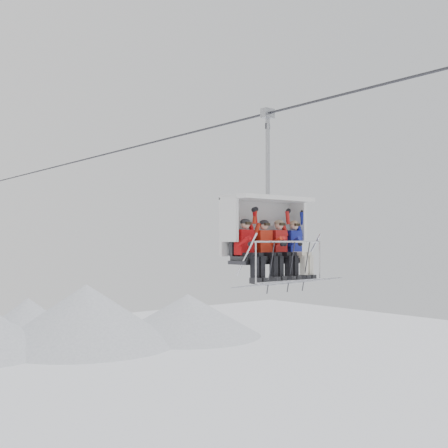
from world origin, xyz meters
TOP-DOWN VIEW (x-y plane):
  - haul_cable at (0.00, 0.00)m, footprint 0.06×50.00m
  - chairlift_carrier at (0.00, -1.48)m, footprint 2.21×1.17m
  - skier_far_left at (-0.78, -1.78)m, footprint 0.38×1.69m
  - skier_center_left at (-0.21, -1.78)m, footprint 0.37×1.69m
  - skier_center_right at (0.26, -1.78)m, footprint 0.38×1.69m
  - skier_far_right at (0.77, -1.78)m, footprint 0.38×1.69m

SIDE VIEW (x-z plane):
  - skier_center_left at x=-0.21m, z-range 9.42..10.93m
  - skier_far_right at x=0.77m, z-range 9.42..10.94m
  - skier_far_left at x=-0.78m, z-range 9.42..10.95m
  - skier_center_right at x=0.26m, z-range 9.42..10.95m
  - chairlift_carrier at x=0.00m, z-range 8.65..12.63m
  - haul_cable at x=0.00m, z-range 13.27..13.33m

